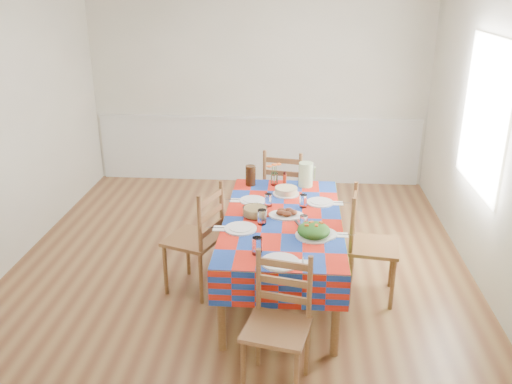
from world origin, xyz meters
TOP-DOWN VIEW (x-y plane):
  - room at (0.00, 0.00)m, footprint 4.58×5.08m
  - wainscot at (0.00, 2.48)m, footprint 4.41×0.06m
  - window_right at (2.23, 0.30)m, footprint 0.00×1.40m
  - dining_table at (0.43, -0.42)m, footprint 1.02×1.89m
  - setting_near_head at (0.37, -1.18)m, footprint 0.46×0.31m
  - setting_left_near at (0.14, -0.64)m, footprint 0.49×0.29m
  - setting_left_far at (0.18, -0.10)m, footprint 0.44×0.26m
  - setting_right_near at (0.71, -0.69)m, footprint 0.45×0.26m
  - setting_right_far at (0.71, -0.11)m, footprint 0.47×0.27m
  - meat_platter at (0.45, -0.39)m, footprint 0.31×0.22m
  - salad_platter at (0.68, -0.77)m, footprint 0.29×0.29m
  - pasta_bowl at (0.18, -0.40)m, footprint 0.22×0.22m
  - cake at (0.44, 0.13)m, footprint 0.25×0.25m
  - serving_utensils at (0.58, -0.53)m, footprint 0.14×0.32m
  - flower_vase at (0.31, 0.38)m, footprint 0.15×0.12m
  - hot_sauce at (0.42, 0.36)m, footprint 0.04×0.04m
  - green_pitcher at (0.63, 0.37)m, footprint 0.14×0.14m
  - tea_pitcher at (0.08, 0.36)m, footprint 0.10×0.10m
  - name_card at (0.40, -1.34)m, footprint 0.08×0.03m
  - chair_near at (0.44, -1.61)m, footprint 0.50×0.48m
  - chair_far at (0.42, 0.77)m, footprint 0.52×0.50m
  - chair_left at (-0.33, -0.44)m, footprint 0.56×0.57m
  - chair_right at (1.18, -0.42)m, footprint 0.48×0.50m

SIDE VIEW (x-z plane):
  - chair_near at x=0.44m, z-range -0.01..0.95m
  - wainscot at x=0.00m, z-range 0.03..0.95m
  - chair_right at x=1.18m, z-range -0.01..1.00m
  - chair_far at x=0.42m, z-range -0.01..1.00m
  - chair_left at x=-0.33m, z-range -0.01..1.01m
  - dining_table at x=0.43m, z-range 0.29..1.02m
  - serving_utensils at x=0.58m, z-range 0.74..0.74m
  - name_card at x=0.40m, z-range 0.74..0.76m
  - meat_platter at x=0.45m, z-range 0.73..0.79m
  - setting_right_near at x=0.71m, z-range 0.70..0.82m
  - setting_left_far at x=0.18m, z-range 0.70..0.82m
  - setting_right_far at x=0.71m, z-range 0.70..0.82m
  - setting_left_near at x=0.14m, z-range 0.70..0.83m
  - setting_near_head at x=0.37m, z-range 0.70..0.83m
  - cake at x=0.44m, z-range 0.73..0.80m
  - pasta_bowl at x=0.18m, z-range 0.74..0.81m
  - salad_platter at x=0.68m, z-range 0.72..0.85m
  - hot_sauce at x=0.42m, z-range 0.74..0.89m
  - flower_vase at x=0.31m, z-range 0.72..0.95m
  - tea_pitcher at x=0.08m, z-range 0.74..0.94m
  - green_pitcher at x=0.63m, z-range 0.74..0.98m
  - room at x=0.00m, z-range -0.04..2.74m
  - window_right at x=2.23m, z-range 0.80..2.20m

